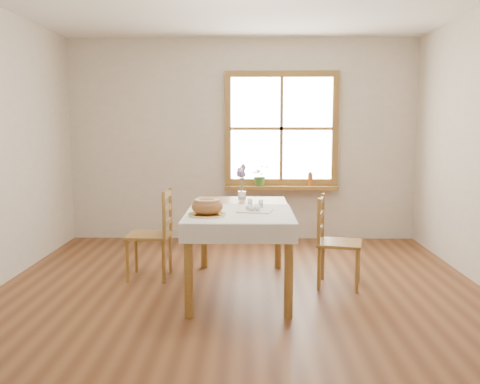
% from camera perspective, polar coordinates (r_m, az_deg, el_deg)
% --- Properties ---
extents(ground, '(5.00, 5.00, 0.00)m').
position_cam_1_polar(ground, '(4.72, -0.06, -11.36)').
color(ground, brown).
rests_on(ground, ground).
extents(room_walls, '(4.60, 5.10, 2.65)m').
position_cam_1_polar(room_walls, '(4.48, -0.06, 9.79)').
color(room_walls, beige).
rests_on(room_walls, ground).
extents(window, '(1.46, 0.08, 1.46)m').
position_cam_1_polar(window, '(6.96, 4.43, 6.76)').
color(window, olive).
rests_on(window, ground).
extents(window_sill, '(1.46, 0.20, 0.05)m').
position_cam_1_polar(window_sill, '(6.94, 4.41, 0.47)').
color(window_sill, olive).
rests_on(window_sill, ground).
extents(dining_table, '(0.90, 1.60, 0.75)m').
position_cam_1_polar(dining_table, '(4.85, 0.00, -2.75)').
color(dining_table, olive).
rests_on(dining_table, ground).
extents(table_linen, '(0.91, 0.99, 0.01)m').
position_cam_1_polar(table_linen, '(4.54, -0.06, -2.30)').
color(table_linen, white).
rests_on(table_linen, dining_table).
extents(chair_left, '(0.44, 0.42, 0.88)m').
position_cam_1_polar(chair_left, '(5.33, -9.68, -4.43)').
color(chair_left, olive).
rests_on(chair_left, ground).
extents(chair_right, '(0.49, 0.48, 0.85)m').
position_cam_1_polar(chair_right, '(5.07, 10.59, -5.23)').
color(chair_right, olive).
rests_on(chair_right, ground).
extents(bread_plate, '(0.36, 0.36, 0.02)m').
position_cam_1_polar(bread_plate, '(4.41, -3.52, -2.41)').
color(bread_plate, white).
rests_on(bread_plate, table_linen).
extents(bread_loaf, '(0.26, 0.26, 0.14)m').
position_cam_1_polar(bread_loaf, '(4.40, -3.52, -1.39)').
color(bread_loaf, '#B26C3F').
rests_on(bread_loaf, bread_plate).
extents(egg_napkin, '(0.33, 0.29, 0.01)m').
position_cam_1_polar(egg_napkin, '(4.61, 1.63, -2.01)').
color(egg_napkin, white).
rests_on(egg_napkin, table_linen).
extents(eggs, '(0.25, 0.24, 0.05)m').
position_cam_1_polar(eggs, '(4.60, 1.63, -1.64)').
color(eggs, white).
rests_on(eggs, egg_napkin).
extents(salt_shaker, '(0.05, 0.05, 0.09)m').
position_cam_1_polar(salt_shaker, '(4.81, 1.07, -1.16)').
color(salt_shaker, white).
rests_on(salt_shaker, table_linen).
extents(pepper_shaker, '(0.05, 0.05, 0.08)m').
position_cam_1_polar(pepper_shaker, '(4.79, 2.24, -1.24)').
color(pepper_shaker, white).
rests_on(pepper_shaker, table_linen).
extents(flower_vase, '(0.09, 0.09, 0.09)m').
position_cam_1_polar(flower_vase, '(5.29, 0.21, -0.50)').
color(flower_vase, white).
rests_on(flower_vase, dining_table).
extents(lavender_bouquet, '(0.14, 0.14, 0.26)m').
position_cam_1_polar(lavender_bouquet, '(5.27, 0.21, 1.40)').
color(lavender_bouquet, '#705394').
rests_on(lavender_bouquet, flower_vase).
extents(potted_plant, '(0.30, 0.32, 0.21)m').
position_cam_1_polar(potted_plant, '(6.91, 2.17, 1.53)').
color(potted_plant, '#41762F').
rests_on(potted_plant, window_sill).
extents(amber_bottle, '(0.07, 0.07, 0.18)m').
position_cam_1_polar(amber_bottle, '(6.96, 7.49, 1.42)').
color(amber_bottle, '#9B511C').
rests_on(amber_bottle, window_sill).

